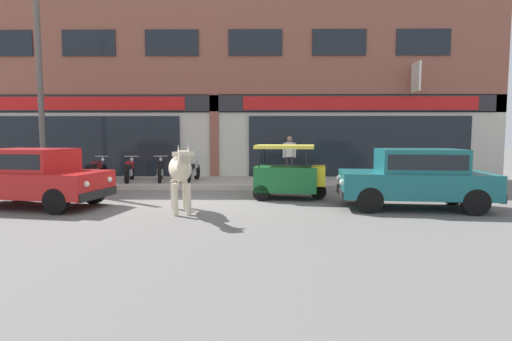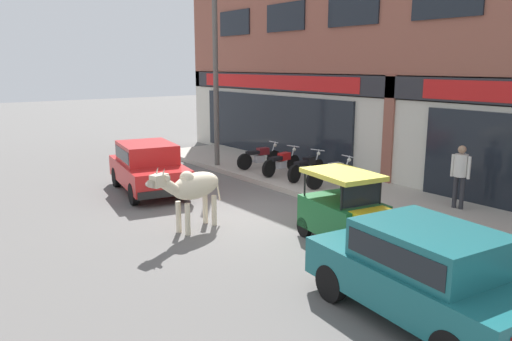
% 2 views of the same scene
% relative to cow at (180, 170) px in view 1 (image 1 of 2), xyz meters
% --- Properties ---
extents(ground_plane, '(90.00, 90.00, 0.00)m').
position_rel_cow_xyz_m(ground_plane, '(0.01, 1.57, -1.01)').
color(ground_plane, '#605E5B').
extents(sidewalk, '(19.00, 3.02, 0.16)m').
position_rel_cow_xyz_m(sidewalk, '(0.01, 5.28, -0.93)').
color(sidewalk, '#A8A093').
rests_on(sidewalk, ground).
extents(shop_building, '(23.00, 1.40, 8.98)m').
position_rel_cow_xyz_m(shop_building, '(0.01, 7.05, 3.27)').
color(shop_building, '#8E5142').
rests_on(shop_building, ground).
extents(cow, '(0.93, 2.10, 1.61)m').
position_rel_cow_xyz_m(cow, '(0.00, 0.00, 0.00)').
color(cow, beige).
rests_on(cow, ground).
extents(car_0, '(3.74, 1.98, 1.46)m').
position_rel_cow_xyz_m(car_0, '(5.63, 0.58, -0.19)').
color(car_0, black).
rests_on(car_0, ground).
extents(car_1, '(3.79, 2.20, 1.46)m').
position_rel_cow_xyz_m(car_1, '(-3.82, 0.67, -0.19)').
color(car_1, black).
rests_on(car_1, ground).
extents(auto_rickshaw, '(2.08, 1.41, 1.52)m').
position_rel_cow_xyz_m(auto_rickshaw, '(2.66, 2.11, -0.35)').
color(auto_rickshaw, black).
rests_on(auto_rickshaw, ground).
extents(motorcycle_0, '(0.52, 1.81, 0.88)m').
position_rel_cow_xyz_m(motorcycle_0, '(-4.07, 4.99, -0.46)').
color(motorcycle_0, black).
rests_on(motorcycle_0, sidewalk).
extents(motorcycle_1, '(0.58, 1.80, 0.88)m').
position_rel_cow_xyz_m(motorcycle_1, '(-2.82, 4.94, -0.46)').
color(motorcycle_1, black).
rests_on(motorcycle_1, sidewalk).
extents(motorcycle_2, '(0.62, 1.79, 0.88)m').
position_rel_cow_xyz_m(motorcycle_2, '(-1.75, 5.07, -0.46)').
color(motorcycle_2, black).
rests_on(motorcycle_2, sidewalk).
extents(motorcycle_3, '(0.52, 1.81, 0.88)m').
position_rel_cow_xyz_m(motorcycle_3, '(-0.58, 5.01, -0.46)').
color(motorcycle_3, black).
rests_on(motorcycle_3, sidewalk).
extents(pedestrian, '(0.50, 0.32, 1.60)m').
position_rel_cow_xyz_m(pedestrian, '(2.93, 5.92, 0.14)').
color(pedestrian, '#2D2D33').
rests_on(pedestrian, sidewalk).
extents(utility_pole, '(0.18, 0.18, 5.95)m').
position_rel_cow_xyz_m(utility_pole, '(-5.40, 4.07, 2.13)').
color(utility_pole, '#595651').
rests_on(utility_pole, sidewalk).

